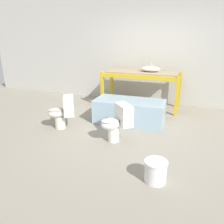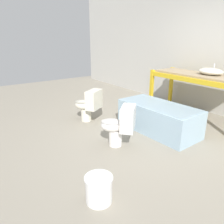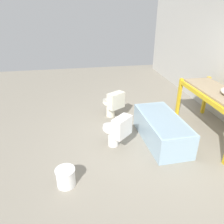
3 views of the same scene
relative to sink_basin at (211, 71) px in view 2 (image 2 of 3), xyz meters
name	(u,v)px [view 2 (image 2 of 3)]	position (x,y,z in m)	size (l,w,h in m)	color
ground_plane	(151,136)	(-0.08, -1.50, -1.01)	(12.00, 12.00, 0.00)	gray
shelving_rack	(198,81)	(-0.22, -0.06, -0.21)	(1.96, 0.77, 0.94)	gold
sink_basin	(211,71)	(0.00, 0.00, 0.00)	(0.49, 0.34, 0.21)	silver
bathtub_main	(158,116)	(-0.18, -1.23, -0.72)	(1.50, 0.73, 0.51)	#99B7CC
toilet_near	(89,104)	(-1.35, -2.00, -0.64)	(0.63, 0.56, 0.66)	silver
toilet_far	(120,124)	(-0.13, -2.16, -0.64)	(0.62, 0.61, 0.66)	white
bucket_white	(99,188)	(0.72, -3.10, -0.86)	(0.30, 0.30, 0.29)	white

